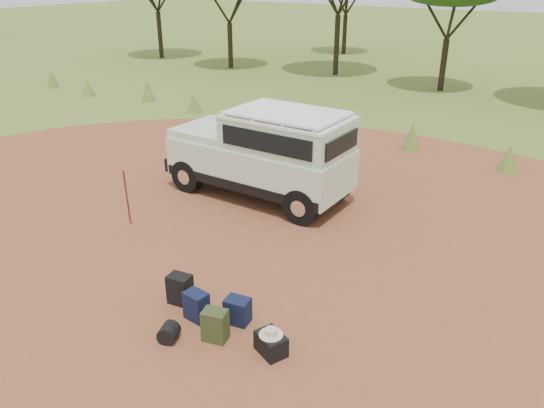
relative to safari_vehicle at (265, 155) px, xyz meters
The scene contains 12 objects.
ground 3.72m from the safari_vehicle, 59.98° to the right, with size 140.00×140.00×0.00m, color #5E7128.
dirt_clearing 3.72m from the safari_vehicle, 59.98° to the right, with size 23.00×23.00×0.01m, color brown.
grass_fringe 5.95m from the safari_vehicle, 71.30° to the left, with size 36.60×1.60×0.90m.
safari_vehicle is the anchor object (origin of this frame).
walking_staff 3.52m from the safari_vehicle, 115.89° to the right, with size 0.04×0.04×1.53m, color brown.
backpack_black 4.97m from the safari_vehicle, 73.25° to the right, with size 0.40×0.29×0.54m, color black.
backpack_navy 5.33m from the safari_vehicle, 68.18° to the right, with size 0.39×0.28×0.50m, color #101B35.
backpack_olive 5.80m from the safari_vehicle, 63.50° to the right, with size 0.38×0.28×0.53m, color #32421E.
duffel_navy 5.34m from the safari_vehicle, 60.60° to the right, with size 0.40×0.30×0.45m, color #101B35.
hard_case 6.10m from the safari_vehicle, 54.81° to the right, with size 0.48×0.34×0.34m, color black.
stuff_sack 5.98m from the safari_vehicle, 70.51° to the right, with size 0.30×0.30×0.30m, color black.
safari_hat 6.07m from the safari_vehicle, 54.81° to the right, with size 0.37×0.37×0.11m.
Camera 1 is at (5.28, -7.21, 5.41)m, focal length 35.00 mm.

